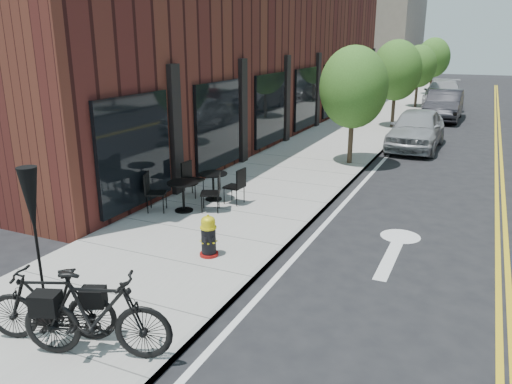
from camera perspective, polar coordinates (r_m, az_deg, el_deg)
The scene contains 17 objects.
ground at distance 8.88m, azimuth -0.38°, elevation -10.35°, with size 120.00×120.00×0.00m, color black.
sidewalk_near at distance 18.40m, azimuth 7.15°, elevation 4.28°, with size 4.00×70.00×0.12m, color #9E9B93.
building_near at distance 23.33m, azimuth -0.37°, elevation 15.61°, with size 5.00×28.00×7.00m, color #441815.
bg_building_left at distance 56.30m, azimuth 13.62°, elevation 17.54°, with size 8.00×14.00×10.00m, color #726656.
tree_near_a at distance 16.68m, azimuth 11.08°, elevation 11.65°, with size 2.20×2.20×3.81m.
tree_near_b at distance 24.50m, azimuth 15.74°, elevation 13.23°, with size 2.30×2.30×3.98m.
tree_near_c at distance 32.42m, azimuth 18.11°, elevation 13.49°, with size 2.10×2.10×3.67m.
tree_near_d at distance 40.36m, azimuth 19.61°, elevation 14.27°, with size 2.40×2.40×4.11m.
fire_hydrant at distance 9.53m, azimuth -5.45°, elevation -5.07°, with size 0.46×0.46×0.83m.
bicycle_left at distance 7.45m, azimuth -22.36°, elevation -11.82°, with size 0.50×1.77×1.07m, color black.
bicycle_right at distance 6.86m, azimuth -17.79°, elevation -13.31°, with size 0.56×1.98×1.19m, color black.
bistro_set_b at distance 12.03m, azimuth -8.32°, elevation -0.01°, with size 1.77×1.12×0.94m.
bistro_set_c at distance 12.81m, azimuth -4.91°, elevation 1.10°, with size 1.71×0.79×0.91m.
patio_umbrella at distance 7.55m, azimuth -24.16°, elevation -2.22°, with size 0.38×0.38×2.33m.
parked_car_a at distance 20.42m, azimuth 17.86°, elevation 6.90°, with size 1.82×4.54×1.55m, color #95989D.
parked_car_b at distance 28.32m, azimuth 20.69°, elevation 9.27°, with size 1.66×4.75×1.56m, color black.
parked_car_c at distance 33.75m, azimuth 20.59°, elevation 10.44°, with size 2.30×5.66×1.64m, color #9F9EA3.
Camera 1 is at (3.33, -7.14, 4.09)m, focal length 35.00 mm.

